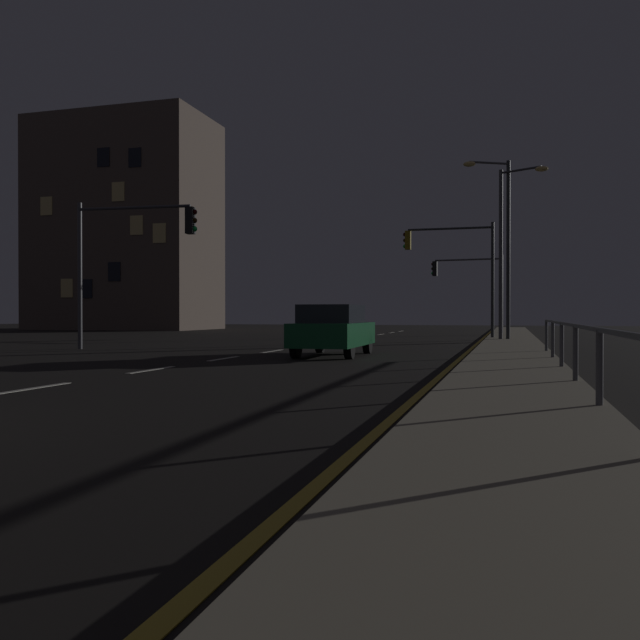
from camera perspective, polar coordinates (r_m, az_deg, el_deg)
The scene contains 12 objects.
ground_plane at distance 23.50m, azimuth -3.73°, elevation -2.63°, with size 112.00×112.00×0.00m, color black.
sidewalk_right at distance 22.11m, azimuth 16.13°, elevation -2.67°, with size 2.37×77.00×0.14m, color gray.
lane_markings_center at distance 26.81m, azimuth -1.20°, elevation -2.23°, with size 0.14×50.00×0.01m.
lane_edge_line at distance 27.15m, azimuth 13.08°, elevation -2.21°, with size 0.14×53.00×0.01m.
car at distance 20.45m, azimuth 1.14°, elevation -0.80°, with size 1.93×4.44×1.57m.
traffic_light_far_left at distance 34.12m, azimuth 11.39°, elevation 5.35°, with size 4.53×0.34×5.70m.
traffic_light_far_center at distance 25.16m, azimuth -15.98°, elevation 6.30°, with size 4.64×0.62×5.39m.
traffic_light_mid_left at distance 43.34m, azimuth 12.65°, elevation 3.57°, with size 4.53×0.68×4.87m.
street_lamp_median at distance 31.97m, azimuth 15.31°, elevation 7.25°, with size 2.08×1.18×8.24m.
street_lamp_mid_block at distance 31.91m, azimuth 15.82°, elevation 6.87°, with size 2.12×1.18×7.83m.
barrier_fence at distance 12.27m, azimuth 21.07°, elevation -1.42°, with size 0.09×19.37×0.98m.
building_distant at distance 59.59m, azimuth -16.36°, elevation 7.81°, with size 14.69×8.51×17.76m.
Camera 1 is at (7.93, -4.58, 1.29)m, focal length 37.30 mm.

